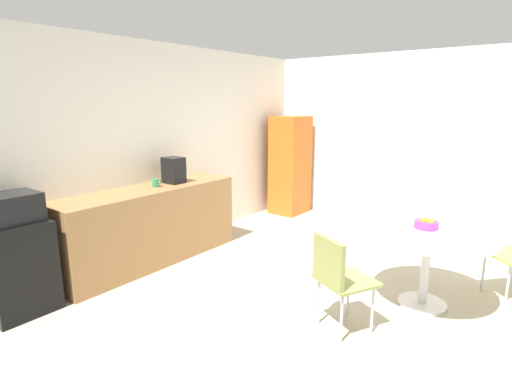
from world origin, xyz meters
TOP-DOWN VIEW (x-y plane):
  - ground_plane at (0.00, 0.00)m, footprint 6.00×6.00m
  - wall_back at (0.00, 3.00)m, footprint 6.00×0.10m
  - wall_side_right at (3.00, 0.00)m, footprint 0.10×6.00m
  - counter_block at (-0.33, 2.65)m, footprint 2.28×0.60m
  - mini_fridge at (-1.82, 2.65)m, footprint 0.54×0.54m
  - microwave at (-1.82, 2.65)m, footprint 0.48×0.38m
  - locker_cabinet at (2.55, 2.55)m, footprint 0.60×0.50m
  - round_table at (0.54, -0.26)m, footprint 1.19×1.19m
  - chair_olive at (-0.37, 0.20)m, footprint 0.56×0.56m
  - fruit_bowl at (0.60, -0.21)m, footprint 0.22×0.22m
  - mug_white at (-0.23, 2.64)m, footprint 0.13×0.08m
  - coffee_maker at (0.07, 2.65)m, footprint 0.20×0.24m

SIDE VIEW (x-z plane):
  - ground_plane at x=0.00m, z-range 0.00..0.00m
  - mini_fridge at x=-1.82m, z-range 0.00..0.84m
  - counter_block at x=-0.33m, z-range 0.00..0.90m
  - chair_olive at x=-0.37m, z-range 0.11..0.94m
  - round_table at x=0.54m, z-range 0.25..0.98m
  - fruit_bowl at x=0.60m, z-range 0.72..0.83m
  - locker_cabinet at x=2.55m, z-range 0.00..1.65m
  - mug_white at x=-0.23m, z-range 0.90..1.00m
  - microwave at x=-1.82m, z-range 0.84..1.10m
  - coffee_maker at x=0.07m, z-range 0.90..1.22m
  - wall_back at x=0.00m, z-range 0.00..2.60m
  - wall_side_right at x=3.00m, z-range 0.00..2.60m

